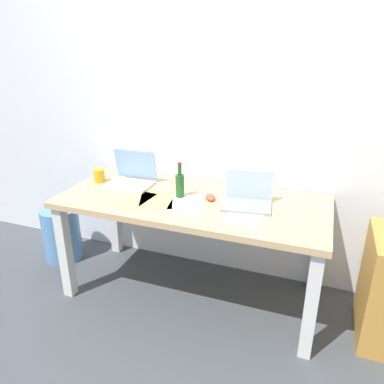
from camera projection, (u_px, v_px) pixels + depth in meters
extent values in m
plane|color=#42474C|center=(192.00, 291.00, 2.65)|extent=(8.00, 8.00, 0.00)
cube|color=white|center=(214.00, 99.00, 2.54)|extent=(5.20, 0.08, 2.60)
cube|color=tan|center=(192.00, 202.00, 2.38)|extent=(1.72, 0.76, 0.04)
cube|color=silver|center=(65.00, 252.00, 2.50)|extent=(0.07, 0.07, 0.68)
cube|color=silver|center=(311.00, 306.00, 1.98)|extent=(0.07, 0.07, 0.68)
cube|color=silver|center=(115.00, 214.00, 3.05)|extent=(0.07, 0.07, 0.68)
cube|color=silver|center=(317.00, 249.00, 2.54)|extent=(0.07, 0.07, 0.68)
cube|color=silver|center=(129.00, 185.00, 2.59)|extent=(0.32, 0.23, 0.02)
cube|color=#8CB7EA|center=(136.00, 164.00, 2.65)|extent=(0.32, 0.06, 0.22)
cube|color=gray|center=(247.00, 206.00, 2.25)|extent=(0.32, 0.25, 0.02)
cube|color=silver|center=(249.00, 184.00, 2.31)|extent=(0.30, 0.06, 0.19)
cylinder|color=#1E5123|center=(180.00, 186.00, 2.38)|extent=(0.06, 0.06, 0.15)
cylinder|color=#1E5123|center=(180.00, 170.00, 2.34)|extent=(0.02, 0.02, 0.07)
cylinder|color=#B21E19|center=(180.00, 163.00, 2.33)|extent=(0.03, 0.03, 0.01)
ellipsoid|color=#D84C38|center=(210.00, 197.00, 2.36)|extent=(0.10, 0.12, 0.03)
cylinder|color=gold|center=(99.00, 176.00, 2.66)|extent=(0.08, 0.08, 0.09)
cube|color=#F4E06B|center=(132.00, 199.00, 2.37)|extent=(0.24, 0.31, 0.00)
cube|color=white|center=(246.00, 215.00, 2.15)|extent=(0.22, 0.30, 0.00)
cube|color=white|center=(187.00, 203.00, 2.31)|extent=(0.26, 0.33, 0.00)
cube|color=#F4E06B|center=(156.00, 200.00, 2.36)|extent=(0.31, 0.35, 0.00)
cylinder|color=#598CC6|center=(62.00, 233.00, 3.00)|extent=(0.30, 0.30, 0.44)
cylinder|color=#598CC6|center=(58.00, 206.00, 2.91)|extent=(0.10, 0.10, 0.05)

